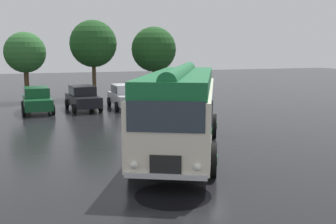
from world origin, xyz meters
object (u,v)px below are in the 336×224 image
vintage_bus (181,105)px  car_far_right (160,94)px  car_near_left (37,100)px  car_mid_right (125,96)px  car_mid_left (83,98)px

vintage_bus → car_far_right: vintage_bus is taller
vintage_bus → car_far_right: bearing=74.1°
vintage_bus → car_near_left: (-5.02, 12.80, -1.05)m
car_mid_right → car_mid_left: bearing=179.7°
car_mid_right → car_far_right: 2.72m
car_mid_left → car_mid_right: bearing=-0.3°
car_near_left → car_far_right: 8.69m
vintage_bus → car_far_right: (3.67, 12.91, -1.05)m
car_near_left → car_far_right: size_ratio=0.98×
car_mid_left → vintage_bus: bearing=-81.1°
vintage_bus → car_near_left: 13.79m
vintage_bus → car_mid_left: vintage_bus is taller
car_near_left → car_mid_left: 3.01m
vintage_bus → car_mid_right: bearing=85.8°
car_far_right → vintage_bus: bearing=-105.9°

